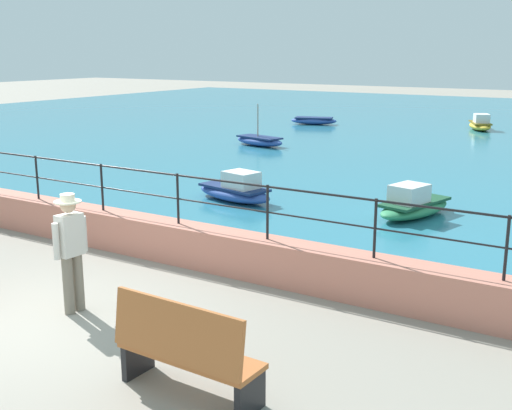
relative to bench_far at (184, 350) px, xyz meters
The scene contains 11 objects.
ground_plane 3.08m from the bench_far, behind, with size 120.00×120.00×0.00m, color gray.
promenade_wall 4.72m from the bench_far, 129.30° to the left, with size 20.00×0.56×0.70m, color tan.
railing 4.78m from the bench_far, 129.30° to the left, with size 18.44×0.04×0.90m.
lake_water 26.47m from the bench_far, 96.49° to the left, with size 64.00×44.32×0.06m, color teal.
bench_far is the anchor object (origin of this frame).
person_walking 3.04m from the bench_far, 160.04° to the left, with size 0.38×0.57×1.75m.
boat_0 26.36m from the bench_far, 96.63° to the left, with size 1.73×2.47×0.76m.
boat_1 26.39m from the bench_far, 113.92° to the left, with size 2.46×1.55×0.36m.
boat_2 8.76m from the bench_far, 92.58° to the left, with size 1.43×2.45×0.76m.
boat_3 18.71m from the bench_far, 119.15° to the left, with size 2.45×1.42×1.62m.
boat_5 9.21m from the bench_far, 120.28° to the left, with size 2.44×1.39×0.76m.
Camera 1 is at (7.02, -5.46, 3.69)m, focal length 45.31 mm.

